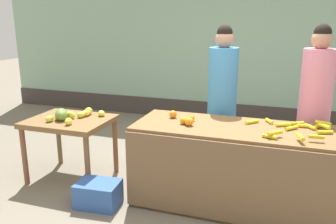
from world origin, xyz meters
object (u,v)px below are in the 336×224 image
(produce_crate, at_px, (98,194))
(produce_sack, at_px, (147,146))
(vendor_woman_pink_shirt, at_px, (314,110))
(vendor_woman_blue_shirt, at_px, (222,104))

(produce_crate, relative_size, produce_sack, 0.82)
(vendor_woman_pink_shirt, height_order, produce_sack, vendor_woman_pink_shirt)
(vendor_woman_blue_shirt, xyz_separation_m, produce_crate, (-1.06, -1.13, -0.80))
(produce_sack, bearing_deg, vendor_woman_pink_shirt, -0.92)
(vendor_woman_blue_shirt, bearing_deg, vendor_woman_pink_shirt, -0.98)
(produce_crate, bearing_deg, produce_sack, 85.49)
(vendor_woman_blue_shirt, height_order, produce_sack, vendor_woman_blue_shirt)
(vendor_woman_blue_shirt, height_order, produce_crate, vendor_woman_blue_shirt)
(vendor_woman_pink_shirt, xyz_separation_m, produce_sack, (-1.99, 0.03, -0.67))
(vendor_woman_blue_shirt, relative_size, produce_crate, 4.17)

